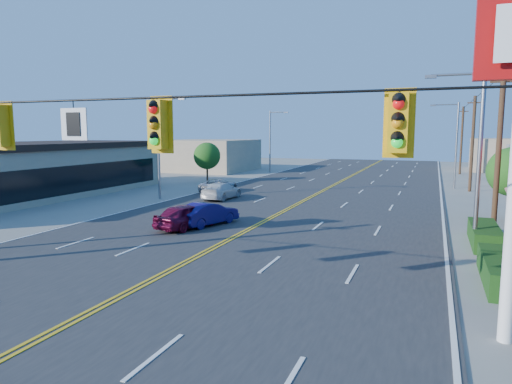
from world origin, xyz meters
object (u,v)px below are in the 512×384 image
(car_magenta, at_px, (186,217))
(car_blue, at_px, (208,215))
(car_white, at_px, (221,192))
(signal_span, at_px, (33,148))
(car_silver, at_px, (219,186))

(car_magenta, height_order, car_blue, car_magenta)
(car_blue, bearing_deg, car_white, -51.78)
(signal_span, height_order, car_blue, signal_span)
(car_white, bearing_deg, signal_span, 105.84)
(car_magenta, xyz_separation_m, car_blue, (0.71, 1.17, -0.03))
(signal_span, height_order, car_silver, signal_span)
(car_magenta, bearing_deg, car_white, -63.87)
(car_blue, height_order, car_silver, car_blue)
(car_magenta, bearing_deg, car_silver, -60.15)
(car_blue, xyz_separation_m, car_silver, (-5.77, 13.24, -0.08))
(signal_span, relative_size, car_magenta, 6.12)
(signal_span, xyz_separation_m, car_white, (-6.17, 23.43, -4.24))
(car_silver, bearing_deg, car_blue, 120.97)
(car_blue, bearing_deg, car_silver, -49.58)
(car_magenta, distance_m, car_white, 10.95)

